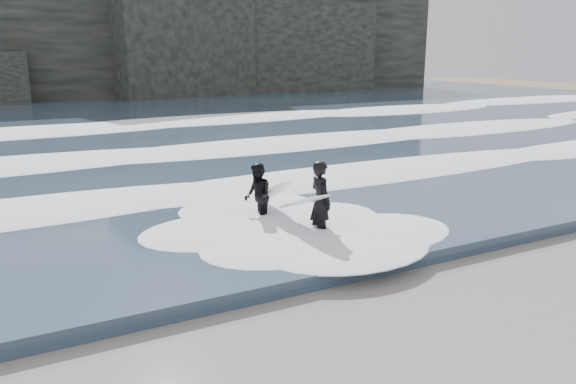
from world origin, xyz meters
name	(u,v)px	position (x,y,z in m)	size (l,w,h in m)	color
ground	(492,357)	(0.00, 0.00, 0.00)	(120.00, 120.00, 0.00)	olive
sea	(103,120)	(0.00, 29.00, 0.15)	(90.00, 52.00, 0.30)	#2B3D51
headland	(60,39)	(0.00, 46.00, 5.00)	(70.00, 9.00, 10.00)	black
foam_near	(237,190)	(0.00, 9.00, 0.40)	(60.00, 3.20, 0.20)	white
foam_mid	(166,150)	(0.00, 16.00, 0.42)	(60.00, 4.00, 0.24)	white
foam_far	(117,123)	(0.00, 25.00, 0.45)	(60.00, 4.80, 0.30)	white
surfer_left	(317,201)	(0.35, 5.32, 0.91)	(0.95, 1.99, 1.81)	black
surfer_right	(260,196)	(-0.35, 6.79, 0.79)	(1.13, 1.80, 1.56)	black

